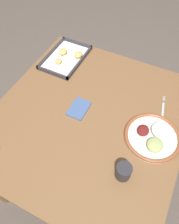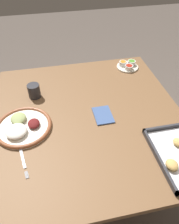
{
  "view_description": "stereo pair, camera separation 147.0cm",
  "coord_description": "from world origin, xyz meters",
  "px_view_note": "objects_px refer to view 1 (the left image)",
  "views": [
    {
      "loc": [
        -0.61,
        -0.31,
        1.76
      ],
      "look_at": [
        0.01,
        0.0,
        0.81
      ],
      "focal_mm": 35.0,
      "sensor_mm": 36.0,
      "label": 1
    },
    {
      "loc": [
        0.84,
        -0.18,
        1.61
      ],
      "look_at": [
        0.01,
        0.0,
        0.81
      ],
      "focal_mm": 35.0,
      "sensor_mm": 36.0,
      "label": 2
    }
  ],
  "objects_px": {
    "fork": "(163,111)",
    "drinking_cup": "(123,172)",
    "baking_tray": "(66,57)",
    "napkin": "(79,108)",
    "dinner_plate": "(153,136)"
  },
  "relations": [
    {
      "from": "dinner_plate",
      "to": "baking_tray",
      "type": "height_order",
      "value": "dinner_plate"
    },
    {
      "from": "fork",
      "to": "napkin",
      "type": "xyz_separation_m",
      "value": [
        -0.19,
        0.43,
        0.0
      ]
    },
    {
      "from": "dinner_plate",
      "to": "baking_tray",
      "type": "relative_size",
      "value": 0.84
    },
    {
      "from": "fork",
      "to": "baking_tray",
      "type": "height_order",
      "value": "baking_tray"
    },
    {
      "from": "fork",
      "to": "napkin",
      "type": "distance_m",
      "value": 0.47
    },
    {
      "from": "fork",
      "to": "baking_tray",
      "type": "xyz_separation_m",
      "value": [
        0.14,
        0.7,
        0.01
      ]
    },
    {
      "from": "baking_tray",
      "to": "drinking_cup",
      "type": "xyz_separation_m",
      "value": [
        -0.58,
        -0.64,
        0.03
      ]
    },
    {
      "from": "dinner_plate",
      "to": "drinking_cup",
      "type": "distance_m",
      "value": 0.26
    },
    {
      "from": "baking_tray",
      "to": "drinking_cup",
      "type": "bearing_deg",
      "value": -132.57
    },
    {
      "from": "baking_tray",
      "to": "drinking_cup",
      "type": "height_order",
      "value": "drinking_cup"
    },
    {
      "from": "baking_tray",
      "to": "napkin",
      "type": "bearing_deg",
      "value": -140.62
    },
    {
      "from": "fork",
      "to": "drinking_cup",
      "type": "xyz_separation_m",
      "value": [
        -0.44,
        0.07,
        0.04
      ]
    },
    {
      "from": "fork",
      "to": "baking_tray",
      "type": "relative_size",
      "value": 0.57
    },
    {
      "from": "fork",
      "to": "drinking_cup",
      "type": "distance_m",
      "value": 0.45
    },
    {
      "from": "dinner_plate",
      "to": "baking_tray",
      "type": "xyz_separation_m",
      "value": [
        0.33,
        0.7,
        -0.0
      ]
    }
  ]
}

